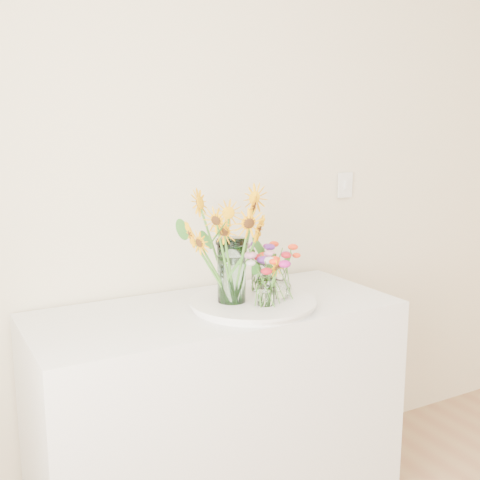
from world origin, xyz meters
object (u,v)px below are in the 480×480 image
Objects in this scene: tray at (253,305)px; small_vase_b at (280,282)px; mason_jar at (232,271)px; small_vase_a at (266,292)px; small_vase_c at (260,276)px; counter at (217,417)px.

tray is 0.14m from small_vase_b.
mason_jar is 0.15m from small_vase_a.
small_vase_c is (0.10, 0.11, 0.07)m from tray.
tray is at bearing -17.22° from mason_jar.
small_vase_c is at bearing 65.13° from small_vase_a.
tray is 0.17m from small_vase_c.
counter is at bearing 132.30° from small_vase_a.
tray is at bearing 173.23° from small_vase_b.
mason_jar reaches higher than counter.
mason_jar is 0.21m from small_vase_c.
counter is at bearing 133.25° from mason_jar.
small_vase_a is at bearing -114.87° from small_vase_c.
small_vase_b reaches higher than small_vase_c.
small_vase_a is 0.91× the size of small_vase_c.
small_vase_b reaches higher than tray.
counter is 3.07× the size of tray.
small_vase_b is at bearing -19.56° from counter.
mason_jar is at bearing 162.78° from tray.
mason_jar is 2.23× the size of small_vase_a.
mason_jar reaches higher than tray.
tray is 0.16m from mason_jar.
small_vase_a is 0.21m from small_vase_c.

